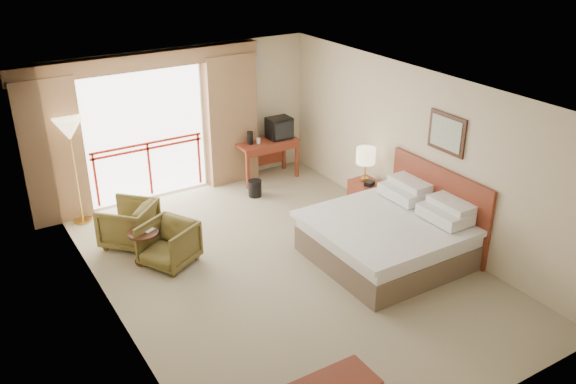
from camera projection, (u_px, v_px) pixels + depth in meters
floor at (285, 267)px, 9.14m from camera, size 7.00×7.00×0.00m
ceiling at (284, 92)px, 8.01m from camera, size 7.00×7.00×0.00m
wall_back at (186, 120)px, 11.28m from camera, size 5.00×0.00×5.00m
wall_front at (474, 312)px, 5.87m from camera, size 5.00×0.00×5.00m
wall_left at (109, 230)px, 7.38m from camera, size 0.00×7.00×7.00m
wall_right at (417, 152)px, 9.77m from camera, size 0.00×7.00×7.00m
balcony_door at (146, 135)px, 10.94m from camera, size 2.40×0.00×2.40m
balcony_railing at (148, 156)px, 11.09m from camera, size 2.09×0.03×1.02m
curtain_left at (52, 152)px, 10.03m from camera, size 1.00×0.26×2.50m
curtain_right at (231, 120)px, 11.61m from camera, size 1.00×0.26×2.50m
valance at (140, 62)px, 10.30m from camera, size 4.40×0.22×0.28m
hvac_vent at (247, 58)px, 11.46m from camera, size 0.50×0.04×0.50m
bed at (389, 237)px, 9.23m from camera, size 2.13×2.06×0.97m
headboard at (438, 206)px, 9.58m from camera, size 0.06×2.10×1.30m
framed_art at (447, 133)px, 9.08m from camera, size 0.04×0.72×0.60m
nightstand at (365, 198)px, 10.65m from camera, size 0.43×0.51×0.61m
table_lamp at (366, 156)px, 10.37m from camera, size 0.33×0.33×0.58m
phone at (369, 183)px, 10.37m from camera, size 0.19×0.17×0.07m
desk at (265, 148)px, 11.99m from camera, size 1.21×0.59×0.79m
tv at (279, 128)px, 11.93m from camera, size 0.46×0.37×0.42m
coffee_maker at (250, 138)px, 11.66m from camera, size 0.13×0.13×0.25m
cup at (258, 141)px, 11.72m from camera, size 0.08×0.08×0.11m
wastebasket at (255, 188)px, 11.37m from camera, size 0.31×0.31×0.31m
armchair_far at (131, 243)px, 9.80m from camera, size 1.09×1.09×0.71m
armchair_near at (170, 263)px, 9.25m from camera, size 0.99×0.98×0.67m
side_table at (144, 241)px, 9.15m from camera, size 0.47×0.47×0.51m
book at (143, 232)px, 9.08m from camera, size 0.23×0.26×0.02m
floor_lamp at (69, 133)px, 9.83m from camera, size 0.47×0.47×1.86m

